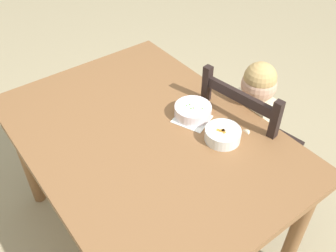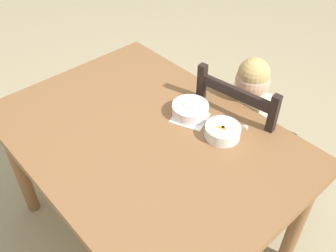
# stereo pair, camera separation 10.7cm
# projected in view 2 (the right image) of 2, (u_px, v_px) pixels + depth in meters

# --- Properties ---
(ground_plane) EXTENTS (8.00, 8.00, 0.00)m
(ground_plane) POSITION_uv_depth(u_px,v_px,m) (151.00, 232.00, 2.16)
(ground_plane) COLOR tan
(dining_table) EXTENTS (1.37, 0.99, 0.76)m
(dining_table) POSITION_uv_depth(u_px,v_px,m) (147.00, 150.00, 1.72)
(dining_table) COLOR brown
(dining_table) RESTS_ON ground
(dining_chair) EXTENTS (0.48, 0.48, 0.95)m
(dining_chair) POSITION_uv_depth(u_px,v_px,m) (241.00, 142.00, 2.05)
(dining_chair) COLOR black
(dining_chair) RESTS_ON ground
(child_figure) EXTENTS (0.32, 0.31, 0.98)m
(child_figure) POSITION_uv_depth(u_px,v_px,m) (243.00, 117.00, 1.93)
(child_figure) COLOR beige
(child_figure) RESTS_ON ground
(bowl_of_peas) EXTENTS (0.17, 0.17, 0.06)m
(bowl_of_peas) POSITION_uv_depth(u_px,v_px,m) (190.00, 109.00, 1.74)
(bowl_of_peas) COLOR white
(bowl_of_peas) RESTS_ON dining_table
(bowl_of_carrots) EXTENTS (0.16, 0.16, 0.06)m
(bowl_of_carrots) POSITION_uv_depth(u_px,v_px,m) (223.00, 131.00, 1.63)
(bowl_of_carrots) COLOR white
(bowl_of_carrots) RESTS_ON dining_table
(spoon) EXTENTS (0.14, 0.06, 0.01)m
(spoon) POSITION_uv_depth(u_px,v_px,m) (218.00, 126.00, 1.70)
(spoon) COLOR silver
(spoon) RESTS_ON dining_table
(paper_napkin) EXTENTS (0.20, 0.19, 0.00)m
(paper_napkin) POSITION_uv_depth(u_px,v_px,m) (190.00, 118.00, 1.74)
(paper_napkin) COLOR white
(paper_napkin) RESTS_ON dining_table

